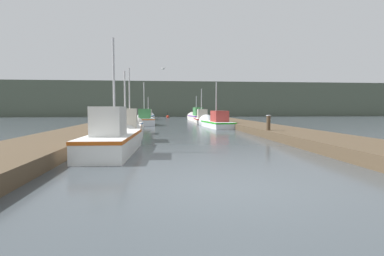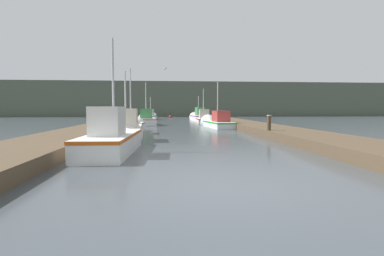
{
  "view_description": "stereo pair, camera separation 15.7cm",
  "coord_description": "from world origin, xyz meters",
  "px_view_note": "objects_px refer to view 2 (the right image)",
  "views": [
    {
      "loc": [
        -1.25,
        -5.63,
        1.58
      ],
      "look_at": [
        0.17,
        8.26,
        0.64
      ],
      "focal_mm": 28.0,
      "sensor_mm": 36.0,
      "label": 1
    },
    {
      "loc": [
        -1.09,
        -5.65,
        1.58
      ],
      "look_at": [
        0.17,
        8.26,
        0.64
      ],
      "focal_mm": 28.0,
      "sensor_mm": 36.0,
      "label": 2
    }
  ],
  "objects_px": {
    "fishing_boat_3": "(216,122)",
    "mooring_piling_1": "(228,120)",
    "fishing_boat_4": "(146,120)",
    "fishing_boat_6": "(198,117)",
    "fishing_boat_1": "(126,129)",
    "fishing_boat_7": "(151,116)",
    "fishing_boat_2": "(131,125)",
    "channel_buoy": "(170,117)",
    "fishing_boat_5": "(203,119)",
    "fishing_boat_0": "(115,138)",
    "mooring_piling_0": "(133,118)",
    "seagull_lead": "(165,69)",
    "mooring_piling_2": "(269,127)"
  },
  "relations": [
    {
      "from": "fishing_boat_3",
      "to": "mooring_piling_1",
      "type": "xyz_separation_m",
      "value": [
        1.12,
        0.57,
        0.16
      ]
    },
    {
      "from": "fishing_boat_4",
      "to": "fishing_boat_6",
      "type": "height_order",
      "value": "fishing_boat_4"
    },
    {
      "from": "fishing_boat_1",
      "to": "fishing_boat_7",
      "type": "xyz_separation_m",
      "value": [
        0.07,
        25.45,
        -0.06
      ]
    },
    {
      "from": "fishing_boat_2",
      "to": "fishing_boat_6",
      "type": "xyz_separation_m",
      "value": [
        6.31,
        17.47,
        0.05
      ]
    },
    {
      "from": "fishing_boat_1",
      "to": "channel_buoy",
      "type": "distance_m",
      "value": 34.2
    },
    {
      "from": "fishing_boat_1",
      "to": "fishing_boat_3",
      "type": "distance_m",
      "value": 10.82
    },
    {
      "from": "fishing_boat_5",
      "to": "fishing_boat_6",
      "type": "distance_m",
      "value": 4.72
    },
    {
      "from": "fishing_boat_5",
      "to": "fishing_boat_4",
      "type": "bearing_deg",
      "value": -142.68
    },
    {
      "from": "channel_buoy",
      "to": "mooring_piling_1",
      "type": "bearing_deg",
      "value": -79.7
    },
    {
      "from": "fishing_boat_0",
      "to": "fishing_boat_5",
      "type": "xyz_separation_m",
      "value": [
        5.99,
        21.22,
        -0.07
      ]
    },
    {
      "from": "mooring_piling_0",
      "to": "channel_buoy",
      "type": "bearing_deg",
      "value": 78.58
    },
    {
      "from": "seagull_lead",
      "to": "fishing_boat_7",
      "type": "bearing_deg",
      "value": 152.01
    },
    {
      "from": "mooring_piling_1",
      "to": "seagull_lead",
      "type": "bearing_deg",
      "value": 177.16
    },
    {
      "from": "fishing_boat_7",
      "to": "fishing_boat_5",
      "type": "bearing_deg",
      "value": -51.5
    },
    {
      "from": "fishing_boat_5",
      "to": "fishing_boat_0",
      "type": "bearing_deg",
      "value": -102.96
    },
    {
      "from": "mooring_piling_2",
      "to": "mooring_piling_1",
      "type": "bearing_deg",
      "value": 90.14
    },
    {
      "from": "fishing_boat_6",
      "to": "fishing_boat_2",
      "type": "bearing_deg",
      "value": -114.38
    },
    {
      "from": "fishing_boat_7",
      "to": "channel_buoy",
      "type": "xyz_separation_m",
      "value": [
        2.79,
        8.62,
        -0.3
      ]
    },
    {
      "from": "fishing_boat_3",
      "to": "fishing_boat_6",
      "type": "xyz_separation_m",
      "value": [
        -0.07,
        12.67,
        0.12
      ]
    },
    {
      "from": "seagull_lead",
      "to": "fishing_boat_0",
      "type": "bearing_deg",
      "value": -42.31
    },
    {
      "from": "mooring_piling_2",
      "to": "fishing_boat_6",
      "type": "bearing_deg",
      "value": 93.15
    },
    {
      "from": "fishing_boat_3",
      "to": "mooring_piling_0",
      "type": "height_order",
      "value": "fishing_boat_3"
    },
    {
      "from": "fishing_boat_0",
      "to": "mooring_piling_2",
      "type": "height_order",
      "value": "fishing_boat_0"
    },
    {
      "from": "fishing_boat_5",
      "to": "mooring_piling_1",
      "type": "xyz_separation_m",
      "value": [
        1.18,
        -7.38,
        0.14
      ]
    },
    {
      "from": "fishing_boat_7",
      "to": "mooring_piling_0",
      "type": "relative_size",
      "value": 4.86
    },
    {
      "from": "fishing_boat_2",
      "to": "mooring_piling_2",
      "type": "relative_size",
      "value": 4.23
    },
    {
      "from": "mooring_piling_0",
      "to": "channel_buoy",
      "type": "relative_size",
      "value": 1.15
    },
    {
      "from": "fishing_boat_6",
      "to": "channel_buoy",
      "type": "height_order",
      "value": "fishing_boat_6"
    },
    {
      "from": "fishing_boat_1",
      "to": "fishing_boat_4",
      "type": "bearing_deg",
      "value": 85.85
    },
    {
      "from": "fishing_boat_3",
      "to": "seagull_lead",
      "type": "height_order",
      "value": "seagull_lead"
    },
    {
      "from": "fishing_boat_4",
      "to": "fishing_boat_7",
      "type": "bearing_deg",
      "value": 86.54
    },
    {
      "from": "fishing_boat_7",
      "to": "channel_buoy",
      "type": "bearing_deg",
      "value": 75.42
    },
    {
      "from": "fishing_boat_3",
      "to": "fishing_boat_0",
      "type": "bearing_deg",
      "value": -119.99
    },
    {
      "from": "mooring_piling_0",
      "to": "mooring_piling_2",
      "type": "relative_size",
      "value": 0.92
    },
    {
      "from": "mooring_piling_1",
      "to": "channel_buoy",
      "type": "xyz_separation_m",
      "value": [
        -4.48,
        24.65,
        -0.41
      ]
    },
    {
      "from": "fishing_boat_3",
      "to": "channel_buoy",
      "type": "bearing_deg",
      "value": 92.08
    },
    {
      "from": "seagull_lead",
      "to": "fishing_boat_4",
      "type": "bearing_deg",
      "value": 175.21
    },
    {
      "from": "fishing_boat_0",
      "to": "fishing_boat_1",
      "type": "xyz_separation_m",
      "value": [
        -0.17,
        4.41,
        0.01
      ]
    },
    {
      "from": "mooring_piling_0",
      "to": "fishing_boat_6",
      "type": "bearing_deg",
      "value": 45.02
    },
    {
      "from": "seagull_lead",
      "to": "fishing_boat_1",
      "type": "bearing_deg",
      "value": -46.55
    },
    {
      "from": "fishing_boat_1",
      "to": "fishing_boat_3",
      "type": "height_order",
      "value": "fishing_boat_3"
    },
    {
      "from": "fishing_boat_2",
      "to": "fishing_boat_5",
      "type": "distance_m",
      "value": 14.24
    },
    {
      "from": "fishing_boat_1",
      "to": "fishing_boat_7",
      "type": "distance_m",
      "value": 25.45
    },
    {
      "from": "fishing_boat_0",
      "to": "fishing_boat_7",
      "type": "height_order",
      "value": "fishing_boat_0"
    },
    {
      "from": "fishing_boat_2",
      "to": "fishing_boat_4",
      "type": "height_order",
      "value": "fishing_boat_2"
    },
    {
      "from": "fishing_boat_6",
      "to": "fishing_boat_3",
      "type": "bearing_deg",
      "value": -94.2
    },
    {
      "from": "fishing_boat_4",
      "to": "mooring_piling_2",
      "type": "distance_m",
      "value": 15.09
    },
    {
      "from": "fishing_boat_3",
      "to": "channel_buoy",
      "type": "height_order",
      "value": "fishing_boat_3"
    },
    {
      "from": "fishing_boat_1",
      "to": "mooring_piling_2",
      "type": "height_order",
      "value": "fishing_boat_1"
    },
    {
      "from": "fishing_boat_1",
      "to": "mooring_piling_0",
      "type": "xyz_separation_m",
      "value": [
        -1.15,
        14.23,
        0.07
      ]
    }
  ]
}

